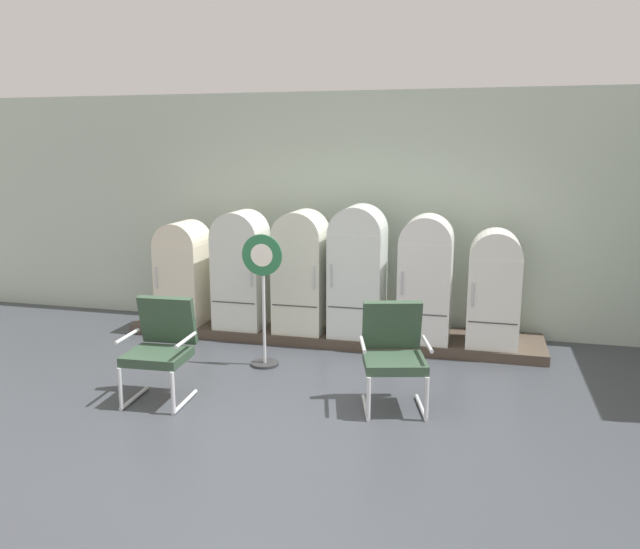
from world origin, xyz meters
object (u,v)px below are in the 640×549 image
Objects in this scene: refrigerator_3 at (358,267)px; refrigerator_4 at (426,274)px; refrigerator_0 at (184,269)px; refrigerator_5 at (494,285)px; armchair_right at (394,350)px; sign_stand at (263,302)px; refrigerator_2 at (301,268)px; armchair_left at (161,344)px; refrigerator_1 at (241,266)px.

refrigerator_3 reaches higher than refrigerator_4.
refrigerator_0 is 0.99× the size of refrigerator_5.
sign_stand is at bearing 154.15° from armchair_right.
refrigerator_3 is 0.84m from refrigerator_4.
refrigerator_2 reaches higher than armchair_right.
sign_stand reaches higher than refrigerator_5.
refrigerator_3 is (2.37, 0.01, 0.15)m from refrigerator_0.
refrigerator_5 is 1.37× the size of armchair_right.
armchair_left is at bearing -124.47° from refrigerator_3.
armchair_left is (-1.52, -2.22, -0.42)m from refrigerator_3.
armchair_left is (-0.79, -2.21, -0.38)m from refrigerator_2.
refrigerator_5 is (2.37, 0.00, -0.09)m from refrigerator_2.
refrigerator_5 is at bearing 0.42° from refrigerator_4.
refrigerator_0 is 1.85m from sign_stand.
armchair_left and armchair_right have the same top height.
refrigerator_2 is at bearing -179.89° from refrigerator_5.
armchair_right is (-0.13, -1.83, -0.37)m from refrigerator_4.
refrigerator_4 is at bearing 31.97° from sign_stand.
refrigerator_3 is at bearing 111.00° from armchair_right.
refrigerator_0 is at bearing 179.90° from refrigerator_4.
refrigerator_1 is 1.54m from refrigerator_3.
refrigerator_0 reaches higher than armchair_left.
refrigerator_3 reaches higher than refrigerator_1.
refrigerator_4 is 1.11× the size of refrigerator_5.
refrigerator_2 is 2.38m from armchair_left.
refrigerator_4 is at bearing -0.05° from refrigerator_2.
refrigerator_5 is 3.87m from armchair_left.
refrigerator_3 is 1.62× the size of armchair_left.
refrigerator_2 is at bearing 0.60° from refrigerator_1.
sign_stand is at bearing -97.23° from refrigerator_2.
refrigerator_1 is at bearing 141.02° from armchair_right.
armchair_right is (3.07, -1.83, -0.28)m from refrigerator_0.
refrigerator_4 is (1.57, -0.00, -0.01)m from refrigerator_2.
refrigerator_4 is 1.52× the size of armchair_left.
refrigerator_0 is 3.21m from refrigerator_4.
refrigerator_1 is 0.94× the size of refrigerator_3.
refrigerator_3 reaches higher than refrigerator_2.
refrigerator_2 is (1.64, -0.00, 0.10)m from refrigerator_0.
sign_stand is (-2.51, -1.07, -0.10)m from refrigerator_5.
refrigerator_5 is (4.01, 0.00, 0.01)m from refrigerator_0.
armchair_right is (-0.94, -1.83, -0.29)m from refrigerator_5.
refrigerator_2 is 1.02× the size of sign_stand.
sign_stand is at bearing -57.43° from refrigerator_1.
refrigerator_5 is at bearing -0.25° from refrigerator_3.
refrigerator_3 is 1.18× the size of refrigerator_5.
refrigerator_3 is at bearing 0.75° from refrigerator_1.
refrigerator_5 reaches higher than armchair_left.
sign_stand is (1.50, -1.07, -0.09)m from refrigerator_0.
refrigerator_0 is at bearing 179.11° from refrigerator_1.
refrigerator_1 is (0.83, -0.01, 0.09)m from refrigerator_0.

